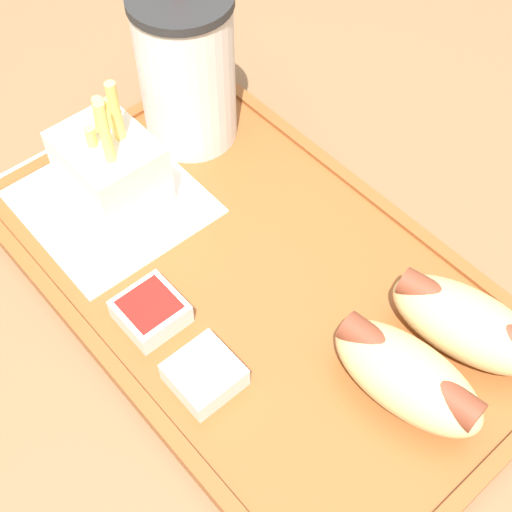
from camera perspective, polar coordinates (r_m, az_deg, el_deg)
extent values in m
plane|color=#383333|center=(1.26, -0.08, -18.93)|extent=(8.00, 8.00, 0.00)
cube|color=brown|center=(0.93, -0.11, -12.46)|extent=(1.49, 1.12, 0.70)
cube|color=brown|center=(0.60, 0.00, -1.98)|extent=(0.47, 0.29, 0.01)
cube|color=brown|center=(0.56, -10.85, -9.23)|extent=(0.47, 0.01, 0.00)
cube|color=brown|center=(0.66, 9.09, 4.91)|extent=(0.47, 0.01, 0.00)
cube|color=brown|center=(0.72, -12.29, 9.83)|extent=(0.01, 0.29, 0.00)
cube|color=brown|center=(0.54, 17.18, -16.96)|extent=(0.01, 0.29, 0.00)
cube|color=white|center=(0.66, -11.89, 4.70)|extent=(0.17, 0.15, 0.00)
cylinder|color=silver|center=(0.66, -5.55, 14.35)|extent=(0.09, 0.09, 0.14)
cylinder|color=#262626|center=(0.62, -6.12, 19.72)|extent=(0.09, 0.09, 0.01)
ellipsoid|color=#DBB270|center=(0.57, 16.45, -5.22)|extent=(0.13, 0.08, 0.05)
cylinder|color=brown|center=(0.56, 16.71, -4.64)|extent=(0.12, 0.05, 0.02)
ellipsoid|color=#DBB270|center=(0.53, 11.96, -9.41)|extent=(0.13, 0.07, 0.05)
cylinder|color=brown|center=(0.52, 12.16, -8.87)|extent=(0.11, 0.04, 0.02)
cube|color=silver|center=(0.64, -11.55, 6.78)|extent=(0.09, 0.07, 0.07)
cylinder|color=#EACC60|center=(0.62, -12.73, 7.89)|extent=(0.01, 0.01, 0.06)
cylinder|color=#EACC60|center=(0.62, -12.35, 9.95)|extent=(0.02, 0.01, 0.07)
cylinder|color=#EACC60|center=(0.59, -11.70, 8.37)|extent=(0.02, 0.02, 0.09)
cylinder|color=#EACC60|center=(0.63, -11.53, 9.84)|extent=(0.02, 0.02, 0.06)
cylinder|color=#EACC60|center=(0.61, -10.95, 10.18)|extent=(0.01, 0.01, 0.09)
cube|color=silver|center=(0.54, -4.14, -9.46)|extent=(0.05, 0.05, 0.02)
cube|color=white|center=(0.53, -4.20, -8.97)|extent=(0.04, 0.04, 0.00)
cube|color=silver|center=(0.57, -8.42, -4.43)|extent=(0.05, 0.05, 0.02)
cube|color=#B21914|center=(0.56, -8.54, -3.89)|extent=(0.04, 0.04, 0.00)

